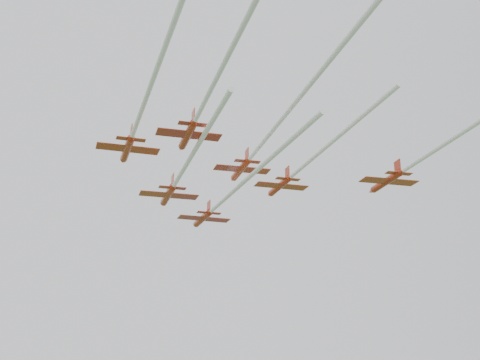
{
  "coord_description": "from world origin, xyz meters",
  "views": [
    {
      "loc": [
        1.82,
        -93.75,
        23.18
      ],
      "look_at": [
        5.32,
        -1.42,
        53.75
      ],
      "focal_mm": 45.0,
      "sensor_mm": 36.0,
      "label": 1
    }
  ],
  "objects_px": {
    "jet_row3_mid": "(269,134)",
    "jet_row4_left": "(204,102)",
    "jet_row2_left": "(178,178)",
    "jet_lead": "(223,200)",
    "jet_row2_right": "(300,169)",
    "jet_row3_left": "(139,117)",
    "jet_row3_right": "(430,154)"
  },
  "relations": [
    {
      "from": "jet_lead",
      "to": "jet_row3_left",
      "type": "relative_size",
      "value": 1.09
    },
    {
      "from": "jet_row2_left",
      "to": "jet_row3_right",
      "type": "distance_m",
      "value": 36.64
    },
    {
      "from": "jet_row2_left",
      "to": "jet_row3_left",
      "type": "distance_m",
      "value": 16.3
    },
    {
      "from": "jet_row3_right",
      "to": "jet_row3_left",
      "type": "bearing_deg",
      "value": 178.54
    },
    {
      "from": "jet_row3_mid",
      "to": "jet_row3_right",
      "type": "relative_size",
      "value": 1.05
    },
    {
      "from": "jet_lead",
      "to": "jet_row3_right",
      "type": "xyz_separation_m",
      "value": [
        28.72,
        -19.86,
        1.28
      ]
    },
    {
      "from": "jet_lead",
      "to": "jet_row3_mid",
      "type": "bearing_deg",
      "value": -92.76
    },
    {
      "from": "jet_row2_right",
      "to": "jet_row3_mid",
      "type": "distance_m",
      "value": 19.0
    },
    {
      "from": "jet_row3_left",
      "to": "jet_row2_right",
      "type": "bearing_deg",
      "value": 27.25
    },
    {
      "from": "jet_row2_left",
      "to": "jet_row3_right",
      "type": "height_order",
      "value": "jet_row3_right"
    },
    {
      "from": "jet_row3_mid",
      "to": "jet_row4_left",
      "type": "distance_m",
      "value": 15.87
    },
    {
      "from": "jet_lead",
      "to": "jet_row4_left",
      "type": "bearing_deg",
      "value": -110.68
    },
    {
      "from": "jet_row2_left",
      "to": "jet_row2_right",
      "type": "bearing_deg",
      "value": 3.2
    },
    {
      "from": "jet_row2_right",
      "to": "jet_row3_left",
      "type": "height_order",
      "value": "jet_row2_right"
    },
    {
      "from": "jet_lead",
      "to": "jet_row2_right",
      "type": "xyz_separation_m",
      "value": [
        12.32,
        -5.78,
        3.68
      ]
    },
    {
      "from": "jet_row3_left",
      "to": "jet_row4_left",
      "type": "bearing_deg",
      "value": -63.99
    },
    {
      "from": "jet_row2_right",
      "to": "jet_row3_left",
      "type": "xyz_separation_m",
      "value": [
        -23.41,
        -21.38,
        -0.77
      ]
    },
    {
      "from": "jet_lead",
      "to": "jet_row2_right",
      "type": "distance_m",
      "value": 14.1
    },
    {
      "from": "jet_lead",
      "to": "jet_row3_left",
      "type": "distance_m",
      "value": 29.48
    },
    {
      "from": "jet_row3_left",
      "to": "jet_row3_right",
      "type": "bearing_deg",
      "value": -4.77
    },
    {
      "from": "jet_row3_mid",
      "to": "jet_row2_right",
      "type": "bearing_deg",
      "value": 57.31
    },
    {
      "from": "jet_row2_left",
      "to": "jet_row2_right",
      "type": "relative_size",
      "value": 0.98
    },
    {
      "from": "jet_row2_left",
      "to": "jet_lead",
      "type": "bearing_deg",
      "value": 45.36
    },
    {
      "from": "jet_lead",
      "to": "jet_row2_right",
      "type": "height_order",
      "value": "jet_row2_right"
    },
    {
      "from": "jet_row4_left",
      "to": "jet_row3_mid",
      "type": "bearing_deg",
      "value": 44.39
    },
    {
      "from": "jet_row2_right",
      "to": "jet_row3_right",
      "type": "height_order",
      "value": "jet_row2_right"
    },
    {
      "from": "jet_lead",
      "to": "jet_row2_left",
      "type": "xyz_separation_m",
      "value": [
        -6.97,
        -11.68,
        -0.12
      ]
    },
    {
      "from": "jet_row3_left",
      "to": "jet_lead",
      "type": "bearing_deg",
      "value": 52.63
    },
    {
      "from": "jet_lead",
      "to": "jet_row3_mid",
      "type": "xyz_separation_m",
      "value": [
        5.87,
        -23.6,
        2.3
      ]
    },
    {
      "from": "jet_row3_mid",
      "to": "jet_row3_right",
      "type": "height_order",
      "value": "jet_row3_mid"
    },
    {
      "from": "jet_lead",
      "to": "jet_row3_right",
      "type": "height_order",
      "value": "jet_row3_right"
    },
    {
      "from": "jet_row2_left",
      "to": "jet_row4_left",
      "type": "relative_size",
      "value": 1.02
    }
  ]
}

